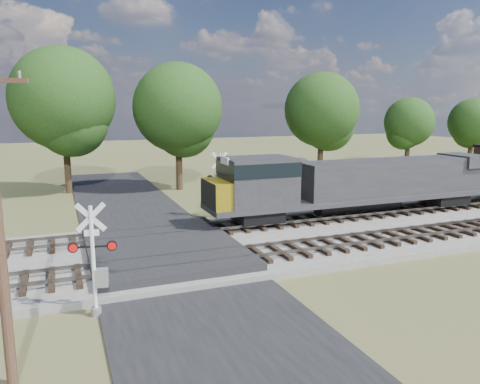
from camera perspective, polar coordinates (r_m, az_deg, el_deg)
name	(u,v)px	position (r m, az deg, el deg)	size (l,w,h in m)	color
ground	(165,259)	(22.76, -9.07, -8.03)	(160.00, 160.00, 0.00)	#4C532C
ballast_bed	(339,233)	(26.95, 11.99, -4.87)	(140.00, 10.00, 0.30)	gray
road	(165,258)	(22.75, -9.08, -7.93)	(7.00, 60.00, 0.08)	black
crossing_panel	(163,249)	(23.13, -9.37, -6.91)	(7.00, 9.00, 0.62)	#262628
track_near	(242,255)	(21.66, 0.22, -7.71)	(140.00, 2.60, 0.33)	black
track_far	(209,229)	(26.18, -3.82, -4.51)	(140.00, 2.60, 0.33)	black
crossing_signal_near	(96,269)	(16.90, -17.10, -9.01)	(1.61, 0.42, 4.01)	silver
crossing_signal_far	(219,190)	(30.20, -2.62, 0.18)	(1.73, 0.37, 4.29)	silver
equipment_shed	(282,179)	(37.31, 5.08, 1.64)	(5.46, 5.46, 2.91)	#4E2E21
treeline	(131,110)	(41.72, -13.09, 9.70)	(78.97, 11.51, 11.91)	black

